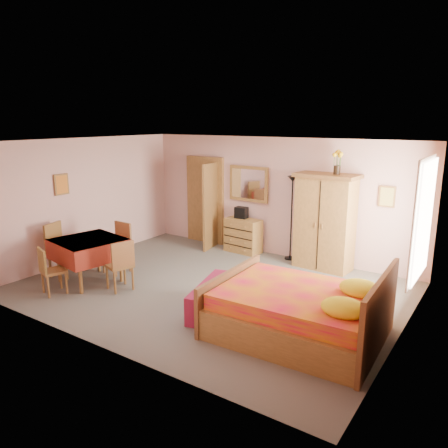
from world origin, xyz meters
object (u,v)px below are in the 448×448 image
Objects in this scene: bed at (298,299)px; chair_north at (116,248)px; chair_west at (63,250)px; sunflower_vase at (337,162)px; wardrobe at (325,222)px; wall_mirror at (248,184)px; stereo at (241,213)px; dining_table at (90,261)px; floor_lamp at (291,218)px; chair_south at (54,270)px; chair_east at (119,265)px; bench at (216,298)px; chest_of_drawers at (243,236)px.

chair_north is at bearing 172.71° from bed.
sunflower_vase is at bearing 112.06° from chair_west.
wall_mirror is at bearing 176.86° from wardrobe.
dining_table is (-1.30, -3.26, -0.49)m from stereo.
bed is at bearing -78.91° from sunflower_vase.
floor_lamp is (1.21, 0.07, 0.01)m from stereo.
chair_east reaches higher than chair_south.
chair_west is at bearing -121.18° from stereo.
dining_table is (-1.39, -3.41, -1.14)m from wall_mirror.
chair_south reaches higher than bench.
chest_of_drawers is at bearing 7.44° from chair_east.
chair_north is 0.95× the size of chair_west.
stereo is 3.29m from chair_east.
chair_east is at bearing -174.02° from bench.
chair_south is at bearing -127.00° from wardrobe.
chair_west reaches higher than chair_south.
wardrobe is 3.02m from bed.
wardrobe is 4.08m from chair_east.
bed is at bearing 3.80° from dining_table.
wall_mirror is at bearing -113.81° from chair_north.
bench is at bearing -105.68° from sunflower_vase.
chair_east is (0.81, 0.77, 0.04)m from chair_south.
dining_table is at bearing -132.30° from wardrobe.
bench is (-0.64, -2.91, -0.74)m from wardrobe.
wardrobe is (1.93, -0.03, 0.58)m from chest_of_drawers.
chair_east is (0.74, 0.05, 0.05)m from dining_table.
wall_mirror is 0.44× the size of bed.
bed reaches higher than bench.
sunflower_vase is (0.99, -0.15, 1.26)m from floor_lamp.
sunflower_vase is (2.20, -0.08, 1.27)m from stereo.
chair_south is at bearing -132.50° from sunflower_vase.
chair_west is at bearing -174.98° from bench.
chest_of_drawers is at bearing -87.34° from wall_mirror.
floor_lamp is (1.12, 0.13, 0.52)m from chest_of_drawers.
chest_of_drawers is 2.76m from sunflower_vase.
stereo is at bearing 151.50° from chest_of_drawers.
bench is 1.36× the size of chair_north.
chest_of_drawers is 1.24m from floor_lamp.
bed is 1.72× the size of bench.
chair_north reaches higher than chest_of_drawers.
chair_east is at bearing -98.31° from wall_mirror.
stereo is 0.28× the size of chair_north.
bed reaches higher than chair_east.
chest_of_drawers is 3.97m from bed.
stereo is 3.54m from dining_table.
wardrobe reaches higher than chair_west.
floor_lamp reaches higher than chest_of_drawers.
chair_west is at bearing -117.77° from chest_of_drawers.
chair_north is at bearing 104.86° from chair_south.
chair_west reaches higher than chair_north.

